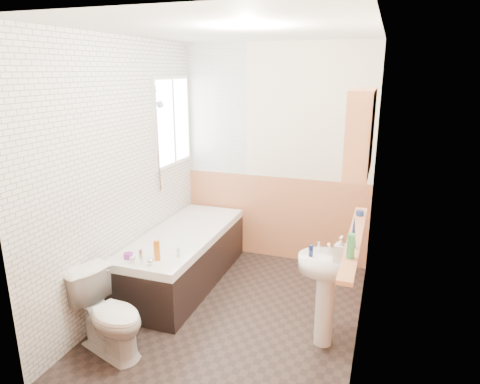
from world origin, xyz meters
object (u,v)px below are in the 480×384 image
object	(u,v)px
sink	(326,282)
medicine_cabinet	(360,132)
toilet	(109,315)
bathtub	(184,256)
pine_shelf	(355,239)

from	to	relation	value
sink	medicine_cabinet	bearing A→B (deg)	32.40
toilet	medicine_cabinet	bearing A→B (deg)	-49.07
bathtub	toilet	world-z (taller)	bathtub
pine_shelf	medicine_cabinet	world-z (taller)	medicine_cabinet
pine_shelf	medicine_cabinet	size ratio (longest dim) A/B	2.18
sink	medicine_cabinet	distance (m)	1.22
bathtub	medicine_cabinet	world-z (taller)	medicine_cabinet
bathtub	sink	bearing A→B (deg)	-20.96
toilet	medicine_cabinet	size ratio (longest dim) A/B	1.00
sink	pine_shelf	xyz separation A→B (m)	(0.20, -0.09, 0.44)
bathtub	pine_shelf	size ratio (longest dim) A/B	1.23
sink	bathtub	bearing A→B (deg)	173.32
sink	pine_shelf	bearing A→B (deg)	-10.60
pine_shelf	medicine_cabinet	xyz separation A→B (m)	(-0.03, 0.15, 0.77)
bathtub	medicine_cabinet	distance (m)	2.35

